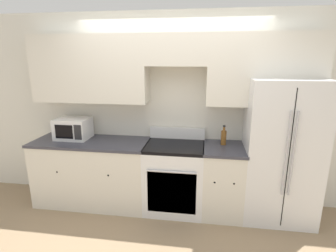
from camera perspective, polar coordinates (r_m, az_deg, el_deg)
name	(u,v)px	position (r m, az deg, el deg)	size (l,w,h in m)	color
ground_plane	(164,220)	(3.55, -0.77, -19.79)	(12.00, 12.00, 0.00)	#937A5B
wall_back	(171,93)	(3.53, 0.56, 7.21)	(8.00, 0.39, 2.60)	silver
lower_cabinets_left	(93,172)	(3.88, -16.01, -9.56)	(1.57, 0.64, 0.91)	silver
lower_cabinets_right	(222,180)	(3.57, 11.75, -11.46)	(0.53, 0.64, 0.91)	silver
oven_range	(175,177)	(3.58, 1.43, -10.99)	(0.76, 0.65, 1.07)	white
refrigerator	(280,151)	(3.55, 23.23, -4.98)	(0.87, 0.73, 1.78)	white
microwave	(73,128)	(3.87, -19.94, -0.52)	(0.45, 0.36, 0.29)	white
bottle	(224,137)	(3.46, 12.01, -2.38)	(0.07, 0.07, 0.26)	brown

